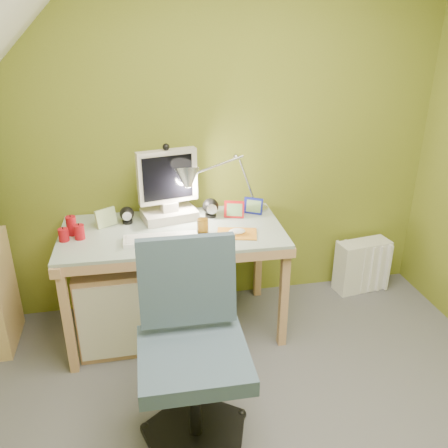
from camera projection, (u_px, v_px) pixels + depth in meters
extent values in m
cube|color=olive|center=(206.00, 140.00, 3.13)|extent=(3.20, 0.01, 2.40)
cube|color=white|center=(161.00, 239.00, 2.80)|extent=(0.44, 0.15, 0.02)
cube|color=orange|center=(237.00, 234.00, 2.88)|extent=(0.28, 0.22, 0.01)
ellipsoid|color=white|center=(237.00, 231.00, 2.88)|extent=(0.11, 0.07, 0.04)
cylinder|color=#8C5914|center=(203.00, 226.00, 2.88)|extent=(0.07, 0.07, 0.09)
cube|color=red|center=(234.00, 209.00, 3.10)|extent=(0.13, 0.06, 0.11)
cube|color=navy|center=(253.00, 206.00, 3.16)|extent=(0.12, 0.08, 0.11)
cube|color=#ADC487|center=(106.00, 218.00, 2.97)|extent=(0.12, 0.09, 0.12)
cube|color=white|center=(362.00, 265.00, 3.62)|extent=(0.42, 0.22, 0.40)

